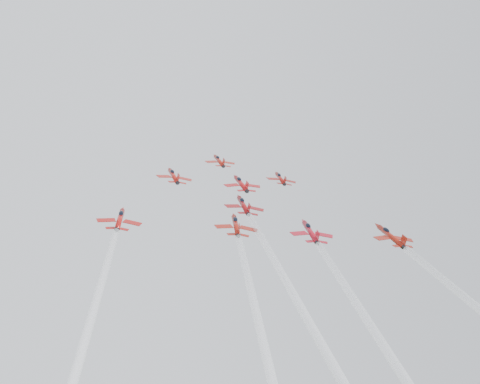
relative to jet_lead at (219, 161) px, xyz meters
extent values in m
cylinder|color=#AA1B10|center=(0.00, -0.32, -0.27)|extent=(1.10, 9.20, 5.97)
cone|color=#AA1B10|center=(0.00, 4.95, 2.79)|extent=(1.10, 2.45, 2.06)
cone|color=black|center=(0.00, -5.16, -3.08)|extent=(1.10, 1.59, 1.55)
ellipsoid|color=black|center=(0.00, 1.42, 1.32)|extent=(1.00, 2.35, 1.88)
cube|color=#AA1B10|center=(-2.70, -0.99, -0.71)|extent=(4.11, 2.70, 0.99)
cube|color=#AA1B10|center=(2.70, -0.99, -0.71)|extent=(4.11, 2.70, 0.99)
cube|color=#AA1B10|center=(0.00, -4.73, -1.44)|extent=(0.12, 2.56, 2.63)
cube|color=#AA1B10|center=(-1.40, -4.30, -2.58)|extent=(1.97, 1.34, 0.57)
cube|color=#AA1B10|center=(1.40, -4.30, -2.58)|extent=(1.97, 1.34, 0.57)
cylinder|color=#AF1810|center=(-15.79, -14.78, -8.66)|extent=(1.14, 9.57, 6.21)
cone|color=#AF1810|center=(-15.79, -9.29, -5.47)|extent=(1.14, 2.55, 2.14)
cone|color=black|center=(-15.79, -19.82, -11.58)|extent=(1.14, 1.65, 1.62)
ellipsoid|color=black|center=(-15.79, -12.97, -7.01)|extent=(1.04, 2.45, 1.96)
cube|color=#AF1810|center=(-18.60, -15.47, -9.12)|extent=(4.28, 2.81, 1.03)
cube|color=#AF1810|center=(-12.98, -15.47, -9.12)|extent=(4.28, 2.81, 1.03)
cube|color=#AF1810|center=(-15.79, -19.36, -9.88)|extent=(0.12, 2.66, 2.74)
cube|color=#AF1810|center=(-17.24, -18.92, -11.06)|extent=(2.05, 1.39, 0.59)
cube|color=#AF1810|center=(-14.33, -18.92, -11.06)|extent=(2.05, 1.39, 0.59)
cylinder|color=#B31114|center=(2.19, -17.93, -10.49)|extent=(1.20, 10.00, 6.49)
cone|color=#B31114|center=(2.19, -12.19, -7.16)|extent=(1.20, 2.67, 2.23)
cone|color=black|center=(2.19, -23.19, -13.54)|extent=(1.20, 1.73, 1.69)
ellipsoid|color=black|center=(2.19, -16.04, -8.76)|extent=(1.09, 2.56, 2.05)
cube|color=#B31114|center=(-0.75, -18.65, -10.97)|extent=(4.47, 2.94, 1.08)
cube|color=#B31114|center=(5.12, -18.65, -10.97)|extent=(4.47, 2.94, 1.08)
cube|color=#B31114|center=(2.19, -22.72, -11.76)|extent=(0.13, 2.78, 2.86)
cube|color=#B31114|center=(0.67, -22.25, -13.00)|extent=(2.14, 1.46, 0.62)
cube|color=#B31114|center=(3.71, -22.25, -13.00)|extent=(2.14, 1.46, 0.62)
cylinder|color=maroon|center=(15.37, -12.45, -7.31)|extent=(1.04, 8.67, 5.63)
cone|color=maroon|center=(15.37, -7.48, -4.42)|extent=(1.04, 2.31, 1.94)
cone|color=black|center=(15.37, -17.01, -9.96)|extent=(1.04, 1.50, 1.46)
ellipsoid|color=black|center=(15.37, -10.81, -5.81)|extent=(0.94, 2.22, 1.77)
cube|color=maroon|center=(12.83, -13.08, -7.73)|extent=(3.87, 2.55, 0.93)
cube|color=maroon|center=(17.92, -13.08, -7.73)|extent=(3.87, 2.55, 0.93)
cube|color=maroon|center=(15.37, -16.60, -8.41)|extent=(0.11, 2.41, 2.48)
cube|color=maroon|center=(14.05, -16.20, -9.48)|extent=(1.86, 1.26, 0.54)
cube|color=maroon|center=(16.69, -16.20, -9.48)|extent=(1.86, 1.26, 0.54)
cylinder|color=maroon|center=(-0.97, -31.75, -18.51)|extent=(1.16, 9.69, 6.29)
cone|color=maroon|center=(-0.97, -26.20, -15.29)|extent=(1.16, 2.58, 2.16)
cone|color=black|center=(-0.97, -36.85, -21.47)|extent=(1.16, 1.67, 1.64)
ellipsoid|color=black|center=(-0.97, -29.92, -16.84)|extent=(1.05, 2.48, 1.98)
cube|color=maroon|center=(-3.82, -32.45, -18.98)|extent=(4.33, 2.85, 1.04)
cube|color=maroon|center=(1.87, -32.45, -18.98)|extent=(4.33, 2.85, 1.04)
cube|color=maroon|center=(-0.97, -36.39, -19.74)|extent=(0.13, 2.70, 2.77)
cube|color=maroon|center=(-2.45, -35.94, -20.94)|extent=(2.08, 1.41, 0.60)
cube|color=maroon|center=(0.50, -35.94, -20.94)|extent=(2.08, 1.41, 0.60)
cylinder|color=white|center=(-0.97, -78.19, -45.46)|extent=(1.47, 82.68, 48.83)
cylinder|color=#AF1410|center=(-30.48, -41.07, -23.92)|extent=(1.09, 9.13, 5.93)
cone|color=#AF1410|center=(-30.48, -35.83, -20.88)|extent=(1.09, 2.44, 2.04)
cone|color=black|center=(-30.48, -45.87, -26.71)|extent=(1.09, 1.58, 1.54)
ellipsoid|color=black|center=(-30.48, -39.34, -22.34)|extent=(0.99, 2.34, 1.87)
cube|color=#AF1410|center=(-33.16, -41.73, -24.36)|extent=(4.08, 2.68, 0.98)
cube|color=#AF1410|center=(-27.80, -41.73, -24.36)|extent=(4.08, 2.68, 0.98)
cube|color=#AF1410|center=(-30.48, -45.44, -25.08)|extent=(0.12, 2.54, 2.61)
cube|color=#AF1410|center=(-31.87, -45.01, -26.21)|extent=(1.96, 1.33, 0.57)
cube|color=#AF1410|center=(-29.09, -45.01, -26.21)|extent=(1.96, 1.33, 0.57)
cylinder|color=white|center=(-30.48, -84.85, -49.33)|extent=(1.39, 77.97, 46.05)
cylinder|color=#9E1A0F|center=(-5.62, -42.30, -24.63)|extent=(1.12, 9.37, 6.08)
cone|color=#9E1A0F|center=(-5.62, -36.93, -21.51)|extent=(1.12, 2.50, 2.09)
cone|color=black|center=(-5.62, -47.24, -27.50)|extent=(1.12, 1.62, 1.58)
ellipsoid|color=black|center=(-5.62, -40.53, -23.02)|extent=(1.02, 2.40, 1.92)
cube|color=#9E1A0F|center=(-8.37, -42.98, -25.09)|extent=(4.19, 2.75, 1.01)
cube|color=#9E1A0F|center=(-2.86, -42.98, -25.09)|extent=(4.19, 2.75, 1.01)
cube|color=#9E1A0F|center=(-5.62, -46.79, -25.83)|extent=(0.12, 2.61, 2.68)
cube|color=#9E1A0F|center=(-7.04, -46.35, -26.99)|extent=(2.01, 1.37, 0.58)
cube|color=#9E1A0F|center=(-4.19, -46.35, -26.99)|extent=(2.01, 1.37, 0.58)
cylinder|color=#B1101F|center=(11.04, -44.38, -25.84)|extent=(1.16, 9.67, 6.27)
cone|color=#B1101F|center=(11.04, -38.83, -22.62)|extent=(1.16, 2.58, 2.16)
cone|color=black|center=(11.04, -49.47, -28.79)|extent=(1.16, 1.67, 1.63)
ellipsoid|color=black|center=(11.04, -42.55, -24.17)|extent=(1.05, 2.47, 1.98)
cube|color=#B1101F|center=(8.20, -45.08, -26.30)|extent=(4.32, 2.84, 1.04)
cube|color=#B1101F|center=(13.87, -45.08, -26.30)|extent=(4.32, 2.84, 1.04)
cube|color=#B1101F|center=(11.04, -49.01, -27.07)|extent=(0.13, 2.69, 2.77)
cube|color=#B1101F|center=(9.57, -48.56, -28.26)|extent=(2.07, 1.41, 0.60)
cube|color=#B1101F|center=(12.51, -48.56, -28.26)|extent=(2.07, 1.41, 0.60)
cylinder|color=maroon|center=(30.47, -45.40, -26.43)|extent=(1.18, 9.83, 6.38)
cone|color=maroon|center=(30.47, -39.77, -23.16)|extent=(1.18, 2.62, 2.20)
cone|color=black|center=(30.47, -50.58, -29.44)|extent=(1.18, 1.70, 1.66)
ellipsoid|color=black|center=(30.47, -43.55, -24.74)|extent=(1.07, 2.52, 2.01)
cube|color=maroon|center=(27.59, -46.12, -26.91)|extent=(4.39, 2.89, 1.06)
cube|color=maroon|center=(33.36, -46.12, -26.91)|extent=(4.39, 2.89, 1.06)
cube|color=maroon|center=(30.47, -50.11, -27.69)|extent=(0.13, 2.74, 2.81)
cube|color=maroon|center=(28.98, -49.65, -28.90)|extent=(2.11, 1.43, 0.61)
cube|color=maroon|center=(31.97, -49.65, -28.90)|extent=(2.11, 1.43, 0.61)
camera|label=1|loc=(-34.81, -155.01, -37.43)|focal=40.00mm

